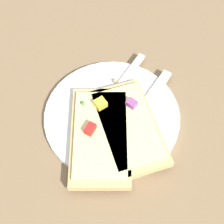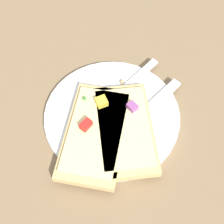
# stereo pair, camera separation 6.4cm
# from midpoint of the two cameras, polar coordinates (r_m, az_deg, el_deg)

# --- Properties ---
(ground_plane) EXTENTS (4.00, 4.00, 0.00)m
(ground_plane) POSITION_cam_midpoint_polar(r_m,az_deg,el_deg) (0.66, -2.77, -1.23)
(ground_plane) COLOR #7F6647
(plate) EXTENTS (0.24, 0.24, 0.01)m
(plate) POSITION_cam_midpoint_polar(r_m,az_deg,el_deg) (0.65, -2.79, -0.96)
(plate) COLOR white
(plate) RESTS_ON ground
(fork) EXTENTS (0.22, 0.03, 0.01)m
(fork) POSITION_cam_midpoint_polar(r_m,az_deg,el_deg) (0.66, -3.18, 1.57)
(fork) COLOR silver
(fork) RESTS_ON plate
(knife) EXTENTS (0.19, 0.03, 0.01)m
(knife) POSITION_cam_midpoint_polar(r_m,az_deg,el_deg) (0.65, 2.49, 1.01)
(knife) COLOR silver
(knife) RESTS_ON plate
(pizza_slice_main) EXTENTS (0.20, 0.18, 0.03)m
(pizza_slice_main) POSITION_cam_midpoint_polar(r_m,az_deg,el_deg) (0.62, -4.74, -3.86)
(pizza_slice_main) COLOR tan
(pizza_slice_main) RESTS_ON plate
(pizza_slice_corner) EXTENTS (0.18, 0.19, 0.03)m
(pizza_slice_corner) POSITION_cam_midpoint_polar(r_m,az_deg,el_deg) (0.62, -0.53, -2.47)
(pizza_slice_corner) COLOR tan
(pizza_slice_corner) RESTS_ON plate
(crumb_scatter) EXTENTS (0.09, 0.07, 0.01)m
(crumb_scatter) POSITION_cam_midpoint_polar(r_m,az_deg,el_deg) (0.66, -2.12, 2.32)
(crumb_scatter) COLOR #DDB16B
(crumb_scatter) RESTS_ON plate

